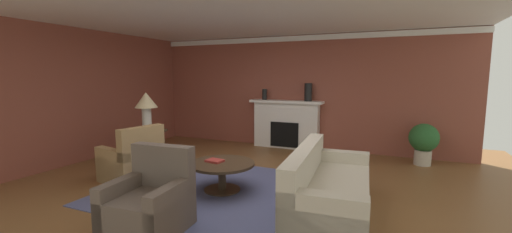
# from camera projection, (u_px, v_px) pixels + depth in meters

# --- Properties ---
(ground_plane) EXTENTS (9.42, 9.42, 0.00)m
(ground_plane) POSITION_uv_depth(u_px,v_px,m) (237.00, 186.00, 5.17)
(ground_plane) COLOR brown
(wall_fireplace) EXTENTS (7.85, 0.12, 2.73)m
(wall_fireplace) POSITION_uv_depth(u_px,v_px,m) (295.00, 92.00, 7.87)
(wall_fireplace) COLOR brown
(wall_fireplace) RESTS_ON ground_plane
(wall_window) EXTENTS (0.12, 6.82, 2.73)m
(wall_window) POSITION_uv_depth(u_px,v_px,m) (86.00, 95.00, 6.73)
(wall_window) COLOR brown
(wall_window) RESTS_ON ground_plane
(ceiling_panel) EXTENTS (7.85, 6.82, 0.06)m
(ceiling_panel) POSITION_uv_depth(u_px,v_px,m) (244.00, 13.00, 5.09)
(ceiling_panel) COLOR white
(crown_moulding) EXTENTS (7.85, 0.08, 0.12)m
(crown_moulding) POSITION_uv_depth(u_px,v_px,m) (295.00, 39.00, 7.64)
(crown_moulding) COLOR white
(area_rug) EXTENTS (3.40, 2.80, 0.01)m
(area_rug) POSITION_uv_depth(u_px,v_px,m) (222.00, 190.00, 4.97)
(area_rug) COLOR #4C517A
(area_rug) RESTS_ON ground_plane
(fireplace) EXTENTS (1.80, 0.35, 1.17)m
(fireplace) POSITION_uv_depth(u_px,v_px,m) (286.00, 125.00, 7.85)
(fireplace) COLOR white
(fireplace) RESTS_ON ground_plane
(sofa) EXTENTS (1.06, 2.16, 0.85)m
(sofa) POSITION_uv_depth(u_px,v_px,m) (328.00, 192.00, 4.11)
(sofa) COLOR beige
(sofa) RESTS_ON ground_plane
(armchair_near_window) EXTENTS (0.94, 0.94, 0.95)m
(armchair_near_window) POSITION_uv_depth(u_px,v_px,m) (132.00, 163.00, 5.43)
(armchair_near_window) COLOR #9E7A4C
(armchair_near_window) RESTS_ON ground_plane
(armchair_facing_fireplace) EXTENTS (0.85, 0.85, 0.95)m
(armchair_facing_fireplace) POSITION_uv_depth(u_px,v_px,m) (150.00, 205.00, 3.66)
(armchair_facing_fireplace) COLOR brown
(armchair_facing_fireplace) RESTS_ON ground_plane
(coffee_table) EXTENTS (1.00, 1.00, 0.45)m
(coffee_table) POSITION_uv_depth(u_px,v_px,m) (222.00, 170.00, 4.93)
(coffee_table) COLOR #3D2D1E
(coffee_table) RESTS_ON ground_plane
(side_table) EXTENTS (0.56, 0.56, 0.70)m
(side_table) POSITION_uv_depth(u_px,v_px,m) (148.00, 145.00, 6.37)
(side_table) COLOR #3D2D1E
(side_table) RESTS_ON ground_plane
(table_lamp) EXTENTS (0.44, 0.44, 0.75)m
(table_lamp) POSITION_uv_depth(u_px,v_px,m) (146.00, 104.00, 6.26)
(table_lamp) COLOR beige
(table_lamp) RESTS_ON side_table
(vase_mantel_right) EXTENTS (0.18, 0.18, 0.42)m
(vase_mantel_right) POSITION_uv_depth(u_px,v_px,m) (308.00, 92.00, 7.48)
(vase_mantel_right) COLOR black
(vase_mantel_right) RESTS_ON fireplace
(vase_mantel_left) EXTENTS (0.12, 0.12, 0.27)m
(vase_mantel_left) POSITION_uv_depth(u_px,v_px,m) (265.00, 94.00, 7.92)
(vase_mantel_left) COLOR black
(vase_mantel_left) RESTS_ON fireplace
(book_red_cover) EXTENTS (0.28, 0.23, 0.03)m
(book_red_cover) POSITION_uv_depth(u_px,v_px,m) (215.00, 161.00, 4.95)
(book_red_cover) COLOR maroon
(book_red_cover) RESTS_ON coffee_table
(potted_plant) EXTENTS (0.56, 0.56, 0.83)m
(potted_plant) POSITION_uv_depth(u_px,v_px,m) (424.00, 141.00, 6.35)
(potted_plant) COLOR #BCB29E
(potted_plant) RESTS_ON ground_plane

